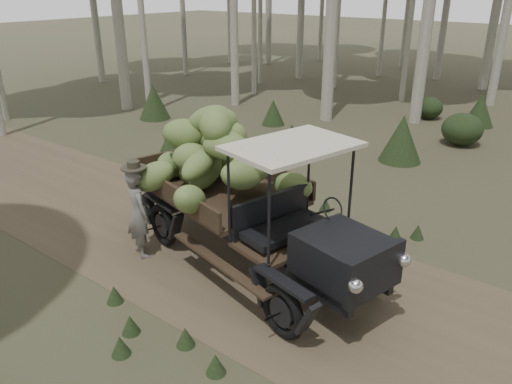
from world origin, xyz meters
TOP-DOWN VIEW (x-y plane):
  - ground at (0.00, 0.00)m, footprint 120.00×120.00m
  - dirt_track at (0.00, 0.00)m, footprint 70.00×4.00m
  - banana_truck at (-2.27, 0.19)m, footprint 5.67×3.09m
  - farmer at (-3.62, -0.87)m, footprint 0.71×0.59m
  - undergrowth at (0.57, 0.50)m, footprint 23.33×23.79m

SIDE VIEW (x-z plane):
  - ground at x=0.00m, z-range 0.00..0.00m
  - dirt_track at x=0.00m, z-range 0.00..0.01m
  - undergrowth at x=0.57m, z-range -0.16..1.21m
  - farmer at x=-3.62m, z-range -0.05..1.78m
  - banana_truck at x=-2.27m, z-range 0.17..2.96m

